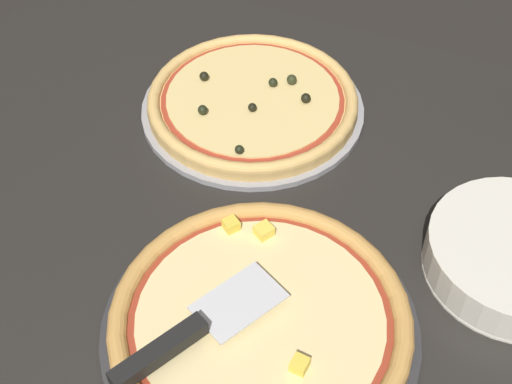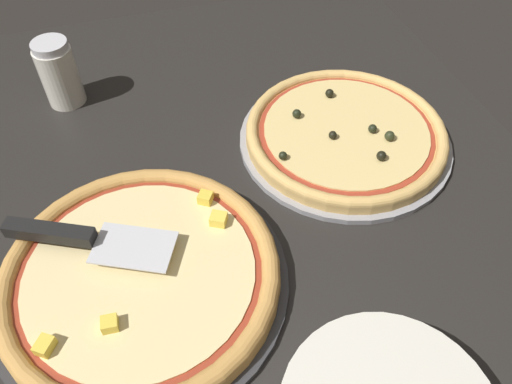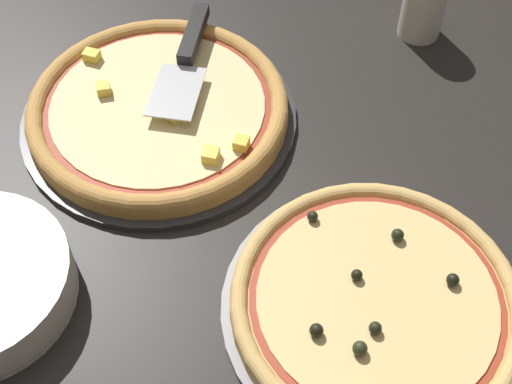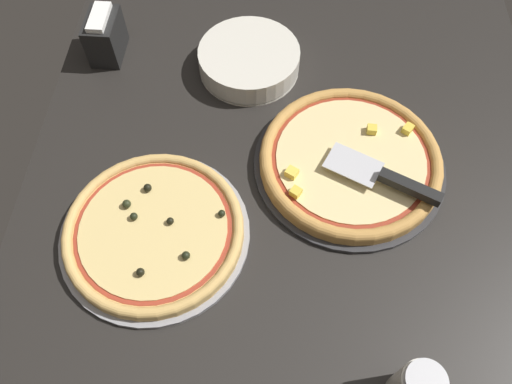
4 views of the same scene
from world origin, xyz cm
name	(u,v)px [view 4 (image 4 of 4)]	position (x,y,z in cm)	size (l,w,h in cm)	color
ground_plane	(290,193)	(0.00, 0.00, -1.80)	(131.54, 108.75, 3.60)	black
pizza_pan_front	(349,165)	(5.86, -11.89, 0.50)	(39.31, 39.31, 1.00)	#2D2D30
pizza_front	(350,160)	(5.85, -11.88, 2.56)	(36.95, 36.95, 3.82)	#C68E47
pizza_pan_back	(155,234)	(-11.96, 25.48, 0.50)	(36.02, 36.02, 1.00)	#939399
pizza_back	(154,230)	(-11.95, 25.48, 2.33)	(33.86, 33.86, 3.70)	#DBAD60
serving_spatula	(396,182)	(-0.81, -19.78, 5.62)	(14.03, 22.44, 2.00)	silver
plate_stack	(249,60)	(32.25, 10.34, 2.80)	(23.22, 23.22, 5.60)	silver
napkin_holder	(105,36)	(35.67, 43.95, 5.28)	(11.02, 7.11, 11.17)	black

